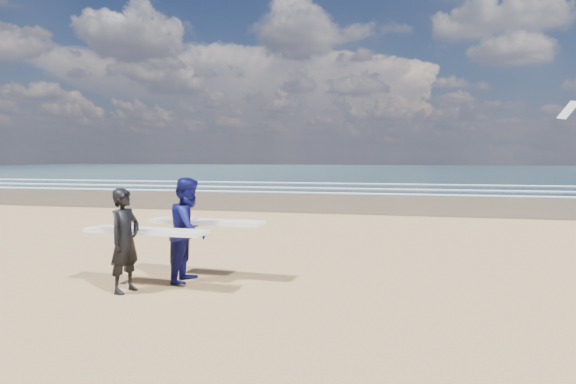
# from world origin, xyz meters

# --- Properties ---
(ocean) EXTENTS (220.00, 100.00, 0.02)m
(ocean) POSITION_xyz_m (20.00, 72.00, 0.01)
(ocean) COLOR #1A313A
(ocean) RESTS_ON ground
(surfer_near) EXTENTS (2.23, 1.03, 1.76)m
(surfer_near) POSITION_xyz_m (0.97, -0.31, 0.90)
(surfer_near) COLOR black
(surfer_near) RESTS_ON ground
(surfer_far) EXTENTS (2.23, 1.16, 1.90)m
(surfer_far) POSITION_xyz_m (1.68, 0.61, 0.96)
(surfer_far) COLOR #0E0F50
(surfer_far) RESTS_ON ground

